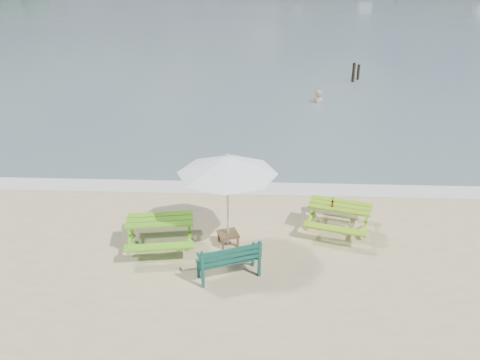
{
  "coord_description": "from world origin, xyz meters",
  "views": [
    {
      "loc": [
        0.03,
        -8.34,
        6.13
      ],
      "look_at": [
        -0.49,
        3.0,
        1.0
      ],
      "focal_mm": 35.0,
      "sensor_mm": 36.0,
      "label": 1
    }
  ],
  "objects_px": {
    "picnic_table_left": "(161,233)",
    "picnic_table_right": "(339,218)",
    "patio_umbrella": "(227,165)",
    "park_bench": "(229,266)",
    "side_table": "(228,238)",
    "beer_bottle": "(332,204)",
    "swimmer": "(317,108)"
  },
  "relations": [
    {
      "from": "side_table",
      "to": "beer_bottle",
      "type": "height_order",
      "value": "beer_bottle"
    },
    {
      "from": "patio_umbrella",
      "to": "beer_bottle",
      "type": "xyz_separation_m",
      "value": [
        2.56,
        0.68,
        -1.28
      ]
    },
    {
      "from": "picnic_table_right",
      "to": "beer_bottle",
      "type": "bearing_deg",
      "value": -152.55
    },
    {
      "from": "picnic_table_left",
      "to": "park_bench",
      "type": "xyz_separation_m",
      "value": [
        1.71,
        -1.16,
        -0.1
      ]
    },
    {
      "from": "picnic_table_left",
      "to": "patio_umbrella",
      "type": "bearing_deg",
      "value": 5.83
    },
    {
      "from": "picnic_table_right",
      "to": "swimmer",
      "type": "xyz_separation_m",
      "value": [
        0.8,
        12.67,
        -0.63
      ]
    },
    {
      "from": "beer_bottle",
      "to": "swimmer",
      "type": "distance_m",
      "value": 12.87
    },
    {
      "from": "park_bench",
      "to": "swimmer",
      "type": "relative_size",
      "value": 0.79
    },
    {
      "from": "swimmer",
      "to": "patio_umbrella",
      "type": "bearing_deg",
      "value": -104.89
    },
    {
      "from": "patio_umbrella",
      "to": "beer_bottle",
      "type": "distance_m",
      "value": 2.94
    },
    {
      "from": "picnic_table_left",
      "to": "picnic_table_right",
      "type": "xyz_separation_m",
      "value": [
        4.39,
        0.96,
        -0.01
      ]
    },
    {
      "from": "picnic_table_right",
      "to": "beer_bottle",
      "type": "relative_size",
      "value": 8.33
    },
    {
      "from": "picnic_table_left",
      "to": "swimmer",
      "type": "height_order",
      "value": "picnic_table_left"
    },
    {
      "from": "beer_bottle",
      "to": "swimmer",
      "type": "relative_size",
      "value": 0.14
    },
    {
      "from": "beer_bottle",
      "to": "side_table",
      "type": "bearing_deg",
      "value": -165.03
    },
    {
      "from": "side_table",
      "to": "patio_umbrella",
      "type": "relative_size",
      "value": 0.2
    },
    {
      "from": "picnic_table_right",
      "to": "beer_bottle",
      "type": "distance_m",
      "value": 0.52
    },
    {
      "from": "picnic_table_right",
      "to": "patio_umbrella",
      "type": "distance_m",
      "value": 3.38
    },
    {
      "from": "park_bench",
      "to": "side_table",
      "type": "distance_m",
      "value": 1.33
    },
    {
      "from": "park_bench",
      "to": "swimmer",
      "type": "xyz_separation_m",
      "value": [
        3.48,
        14.79,
        -0.53
      ]
    },
    {
      "from": "swimmer",
      "to": "park_bench",
      "type": "bearing_deg",
      "value": -103.24
    },
    {
      "from": "side_table",
      "to": "beer_bottle",
      "type": "relative_size",
      "value": 2.41
    },
    {
      "from": "park_bench",
      "to": "side_table",
      "type": "bearing_deg",
      "value": 94.43
    },
    {
      "from": "patio_umbrella",
      "to": "side_table",
      "type": "bearing_deg",
      "value": -63.43
    },
    {
      "from": "park_bench",
      "to": "patio_umbrella",
      "type": "height_order",
      "value": "patio_umbrella"
    },
    {
      "from": "side_table",
      "to": "swimmer",
      "type": "height_order",
      "value": "swimmer"
    },
    {
      "from": "beer_bottle",
      "to": "patio_umbrella",
      "type": "bearing_deg",
      "value": -165.03
    },
    {
      "from": "side_table",
      "to": "patio_umbrella",
      "type": "height_order",
      "value": "patio_umbrella"
    },
    {
      "from": "picnic_table_left",
      "to": "patio_umbrella",
      "type": "distance_m",
      "value": 2.37
    },
    {
      "from": "beer_bottle",
      "to": "picnic_table_left",
      "type": "bearing_deg",
      "value": -168.49
    },
    {
      "from": "picnic_table_left",
      "to": "picnic_table_right",
      "type": "height_order",
      "value": "picnic_table_left"
    },
    {
      "from": "side_table",
      "to": "picnic_table_right",
      "type": "bearing_deg",
      "value": 16.05
    }
  ]
}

